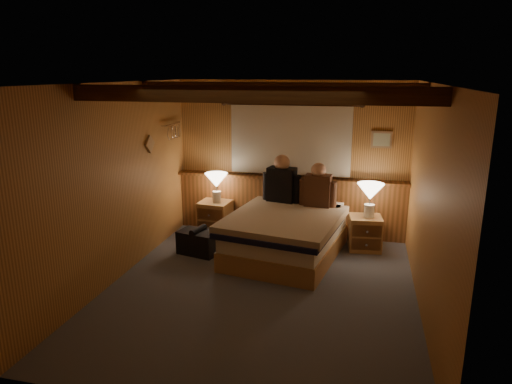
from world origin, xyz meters
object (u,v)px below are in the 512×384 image
(bed, at_px, (286,234))
(lamp_left, at_px, (216,182))
(duffel_bag, at_px, (198,242))
(person_left, at_px, (282,182))
(nightstand_right, at_px, (365,233))
(lamp_right, at_px, (370,194))
(person_right, at_px, (318,188))
(nightstand_left, at_px, (215,217))

(bed, bearing_deg, lamp_left, 160.75)
(lamp_left, distance_m, duffel_bag, 1.10)
(person_left, relative_size, duffel_bag, 1.20)
(nightstand_right, distance_m, person_left, 1.43)
(lamp_right, relative_size, person_right, 0.75)
(nightstand_left, bearing_deg, lamp_left, -14.90)
(nightstand_left, xyz_separation_m, person_left, (1.09, -0.06, 0.66))
(lamp_left, bearing_deg, bed, -28.77)
(nightstand_left, bearing_deg, bed, -23.52)
(person_left, height_order, person_right, person_left)
(person_right, bearing_deg, lamp_right, 6.30)
(bed, relative_size, nightstand_right, 4.09)
(nightstand_right, height_order, duffel_bag, nightstand_right)
(lamp_right, bearing_deg, bed, -154.74)
(lamp_left, relative_size, lamp_right, 0.94)
(nightstand_left, relative_size, lamp_right, 1.05)
(person_left, distance_m, person_right, 0.57)
(nightstand_left, xyz_separation_m, nightstand_right, (2.34, -0.16, -0.01))
(person_right, bearing_deg, nightstand_right, 6.56)
(nightstand_right, xyz_separation_m, duffel_bag, (-2.30, -0.71, -0.08))
(duffel_bag, bearing_deg, person_right, 36.33)
(lamp_left, height_order, duffel_bag, lamp_left)
(duffel_bag, bearing_deg, lamp_left, 103.18)
(lamp_left, bearing_deg, lamp_right, -3.67)
(lamp_right, height_order, duffel_bag, lamp_right)
(lamp_right, xyz_separation_m, duffel_bag, (-2.34, -0.71, -0.67))
(bed, distance_m, nightstand_right, 1.20)
(nightstand_right, height_order, lamp_left, lamp_left)
(nightstand_right, relative_size, person_left, 0.68)
(nightstand_right, height_order, lamp_right, lamp_right)
(nightstand_right, xyz_separation_m, person_right, (-0.70, -0.03, 0.64))
(nightstand_right, relative_size, lamp_right, 1.00)
(bed, xyz_separation_m, person_right, (0.37, 0.50, 0.56))
(bed, bearing_deg, person_right, 62.75)
(person_right, bearing_deg, nightstand_left, 177.67)
(lamp_right, distance_m, person_left, 1.30)
(lamp_right, distance_m, person_right, 0.74)
(nightstand_right, bearing_deg, lamp_right, -9.64)
(nightstand_left, height_order, lamp_right, lamp_right)
(nightstand_right, distance_m, lamp_right, 0.60)
(bed, xyz_separation_m, lamp_left, (-1.23, 0.67, 0.52))
(duffel_bag, bearing_deg, nightstand_right, 30.34)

